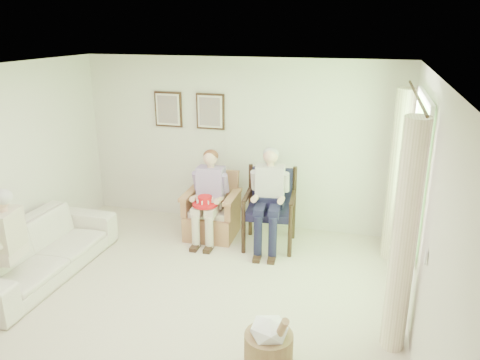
# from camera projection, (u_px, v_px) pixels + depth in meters

# --- Properties ---
(floor) EXTENTS (5.50, 5.50, 0.00)m
(floor) POSITION_uv_depth(u_px,v_px,m) (170.00, 317.00, 5.12)
(floor) COLOR beige
(floor) RESTS_ON ground
(back_wall) EXTENTS (5.00, 0.04, 2.60)m
(back_wall) POSITION_uv_depth(u_px,v_px,m) (239.00, 143.00, 7.22)
(back_wall) COLOR silver
(back_wall) RESTS_ON ground
(right_wall) EXTENTS (0.04, 5.50, 2.60)m
(right_wall) POSITION_uv_depth(u_px,v_px,m) (428.00, 236.00, 4.06)
(right_wall) COLOR silver
(right_wall) RESTS_ON ground
(ceiling) EXTENTS (5.00, 5.50, 0.02)m
(ceiling) POSITION_uv_depth(u_px,v_px,m) (156.00, 75.00, 4.30)
(ceiling) COLOR white
(ceiling) RESTS_ON back_wall
(window) EXTENTS (0.13, 2.50, 1.63)m
(window) POSITION_uv_depth(u_px,v_px,m) (417.00, 166.00, 5.07)
(window) COLOR #2D6B23
(window) RESTS_ON right_wall
(curtain_left) EXTENTS (0.34, 0.34, 2.30)m
(curtain_left) POSITION_uv_depth(u_px,v_px,m) (404.00, 239.00, 4.35)
(curtain_left) COLOR #FBE8C4
(curtain_left) RESTS_ON ground
(curtain_right) EXTENTS (0.34, 0.34, 2.30)m
(curtain_right) POSITION_uv_depth(u_px,v_px,m) (397.00, 176.00, 6.14)
(curtain_right) COLOR #FBE8C4
(curtain_right) RESTS_ON ground
(framed_print_left) EXTENTS (0.45, 0.05, 0.55)m
(framed_print_left) POSITION_uv_depth(u_px,v_px,m) (168.00, 109.00, 7.33)
(framed_print_left) COLOR #382114
(framed_print_left) RESTS_ON back_wall
(framed_print_right) EXTENTS (0.45, 0.05, 0.55)m
(framed_print_right) POSITION_uv_depth(u_px,v_px,m) (210.00, 112.00, 7.15)
(framed_print_right) COLOR #382114
(framed_print_right) RESTS_ON back_wall
(wicker_armchair) EXTENTS (0.75, 0.74, 0.96)m
(wicker_armchair) POSITION_uv_depth(u_px,v_px,m) (213.00, 216.00, 7.04)
(wicker_armchair) COLOR tan
(wicker_armchair) RESTS_ON ground
(wood_armchair) EXTENTS (0.70, 0.66, 1.08)m
(wood_armchair) POSITION_uv_depth(u_px,v_px,m) (271.00, 205.00, 6.70)
(wood_armchair) COLOR black
(wood_armchair) RESTS_ON ground
(sofa) EXTENTS (2.26, 0.89, 0.66)m
(sofa) POSITION_uv_depth(u_px,v_px,m) (40.00, 251.00, 5.91)
(sofa) COLOR #F0E7CF
(sofa) RESTS_ON ground
(person_wicker) EXTENTS (0.40, 0.63, 1.31)m
(person_wicker) POSITION_uv_depth(u_px,v_px,m) (209.00, 190.00, 6.78)
(person_wicker) COLOR beige
(person_wicker) RESTS_ON ground
(person_dark) EXTENTS (0.40, 0.63, 1.43)m
(person_dark) POSITION_uv_depth(u_px,v_px,m) (269.00, 192.00, 6.45)
(person_dark) COLOR #171732
(person_dark) RESTS_ON ground
(person_sofa) EXTENTS (0.42, 0.63, 1.30)m
(person_sofa) POSITION_uv_depth(u_px,v_px,m) (1.00, 239.00, 5.25)
(person_sofa) COLOR beige
(person_sofa) RESTS_ON ground
(red_hat) EXTENTS (0.36, 0.36, 0.14)m
(red_hat) POSITION_uv_depth(u_px,v_px,m) (205.00, 202.00, 6.62)
(red_hat) COLOR red
(red_hat) RESTS_ON person_wicker
(hatbox) EXTENTS (0.54, 0.54, 0.67)m
(hatbox) POSITION_uv_depth(u_px,v_px,m) (269.00, 343.00, 4.30)
(hatbox) COLOR tan
(hatbox) RESTS_ON ground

